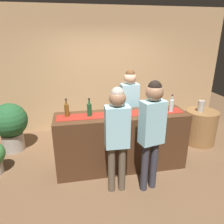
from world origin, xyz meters
The scene contains 16 objects.
ground_plane centered at (0.00, 0.00, 0.00)m, with size 10.00×10.00×0.00m, color brown.
back_wall centered at (0.00, 1.90, 1.45)m, with size 6.00×0.12×2.90m, color tan.
bar_counter centered at (0.00, 0.00, 0.51)m, with size 2.25×0.60×1.02m, color #472B19.
counter_runner_cloth centered at (0.00, 0.00, 1.02)m, with size 2.14×0.28×0.01m, color maroon.
wine_bottle_amber centered at (-0.90, 0.06, 1.13)m, with size 0.07×0.07×0.30m.
wine_bottle_clear centered at (0.87, -0.04, 1.13)m, with size 0.07×0.07×0.30m.
wine_bottle_green centered at (-0.54, 0.02, 1.13)m, with size 0.07×0.07×0.30m.
wine_glass_near_customer centered at (0.66, -0.06, 1.13)m, with size 0.07×0.07×0.14m.
wine_glass_mid_counter centered at (0.03, 0.01, 1.13)m, with size 0.07×0.07×0.14m.
wine_glass_far_end centered at (0.42, 0.04, 1.13)m, with size 0.07×0.07×0.14m.
bartender centered at (0.29, 0.58, 1.03)m, with size 0.35×0.23×1.67m.
customer_sipping centered at (0.28, -0.65, 1.06)m, with size 0.38×0.27×1.72m.
customer_browsing centered at (-0.21, -0.60, 1.00)m, with size 0.35×0.23×1.64m.
round_side_table centered at (1.92, 0.58, 0.37)m, with size 0.68×0.68×0.74m, color olive.
vase_on_side_table centered at (1.85, 0.56, 0.86)m, with size 0.13×0.13×0.24m, color #A8A399.
potted_plant_tall centered at (-2.07, 1.00, 0.58)m, with size 0.69×0.69×1.01m.
Camera 1 is at (-0.78, -3.21, 2.27)m, focal length 33.70 mm.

